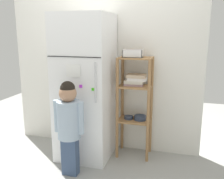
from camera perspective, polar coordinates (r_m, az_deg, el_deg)
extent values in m
plane|color=#999993|center=(3.35, -3.72, -14.69)|extent=(6.00, 6.00, 0.00)
cube|color=silver|center=(3.34, -1.92, 5.67)|extent=(2.54, 0.03, 2.26)
cube|color=white|center=(3.11, -6.05, 0.38)|extent=(0.64, 0.62, 1.76)
cube|color=black|center=(2.76, -8.69, 7.27)|extent=(0.62, 0.01, 0.01)
cylinder|color=silver|center=(2.68, -3.73, 1.47)|extent=(0.02, 0.02, 0.43)
cube|color=white|center=(2.78, -8.73, 4.21)|extent=(0.17, 0.01, 0.14)
cube|color=#C53AE8|center=(2.77, -7.05, 0.73)|extent=(0.03, 0.01, 0.03)
cube|color=#36C513|center=(2.73, -4.35, 0.01)|extent=(0.03, 0.01, 0.03)
cube|color=#7A43F0|center=(2.89, -11.01, -1.74)|extent=(0.03, 0.01, 0.03)
cube|color=#3A4D6C|center=(2.91, -9.38, -14.54)|extent=(0.17, 0.11, 0.43)
cylinder|color=#9EB2C6|center=(2.74, -9.70, -6.71)|extent=(0.25, 0.25, 0.41)
sphere|color=#9EB2C6|center=(2.75, -9.19, -2.39)|extent=(0.11, 0.11, 0.11)
sphere|color=#A87A5B|center=(2.66, -9.93, -0.86)|extent=(0.18, 0.18, 0.18)
sphere|color=black|center=(2.65, -9.97, 0.21)|extent=(0.16, 0.16, 0.16)
cylinder|color=#9EB2C6|center=(2.79, -12.25, -5.81)|extent=(0.07, 0.07, 0.35)
cylinder|color=#9EB2C6|center=(2.68, -7.09, -6.40)|extent=(0.07, 0.07, 0.35)
cylinder|color=#9E7247|center=(3.07, 1.16, -4.57)|extent=(0.04, 0.04, 1.25)
cylinder|color=#9E7247|center=(3.00, 8.17, -5.10)|extent=(0.04, 0.04, 1.25)
cylinder|color=#9E7247|center=(3.32, 2.33, -3.23)|extent=(0.04, 0.04, 1.25)
cylinder|color=#9E7247|center=(3.26, 8.81, -3.69)|extent=(0.04, 0.04, 1.25)
cube|color=#9E7247|center=(3.04, 5.33, 7.09)|extent=(0.40, 0.29, 0.02)
cube|color=#9E7247|center=(3.09, 5.20, 0.71)|extent=(0.40, 0.29, 0.02)
cube|color=#9E7247|center=(3.21, 5.04, -6.87)|extent=(0.40, 0.29, 0.02)
cube|color=#B293A3|center=(3.11, 4.94, 1.20)|extent=(0.24, 0.18, 0.03)
cube|color=silver|center=(3.09, 5.01, 1.76)|extent=(0.23, 0.17, 0.04)
cube|color=white|center=(3.08, 5.71, 2.40)|extent=(0.23, 0.18, 0.04)
cube|color=#C6AD8E|center=(3.06, 5.54, 3.07)|extent=(0.23, 0.17, 0.04)
cylinder|color=#2D384C|center=(3.21, 3.78, -6.29)|extent=(0.11, 0.11, 0.04)
cylinder|color=#2D384C|center=(3.19, 6.34, -6.34)|extent=(0.15, 0.15, 0.06)
cube|color=white|center=(3.03, 4.78, 7.31)|extent=(0.23, 0.15, 0.01)
cube|color=white|center=(2.95, 4.52, 8.01)|extent=(0.23, 0.01, 0.09)
cube|color=white|center=(3.09, 5.05, 8.22)|extent=(0.23, 0.01, 0.09)
cube|color=white|center=(3.05, 2.70, 8.18)|extent=(0.01, 0.15, 0.09)
cube|color=white|center=(3.00, 6.91, 8.04)|extent=(0.01, 0.15, 0.09)
sphere|color=#AA270A|center=(3.05, 4.76, 7.99)|extent=(0.06, 0.06, 0.06)
sphere|color=#A62C09|center=(3.01, 4.08, 7.99)|extent=(0.07, 0.07, 0.07)
sphere|color=maroon|center=(3.02, 5.36, 8.04)|extent=(0.07, 0.07, 0.07)
sphere|color=orange|center=(3.00, 5.38, 7.97)|extent=(0.07, 0.07, 0.07)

